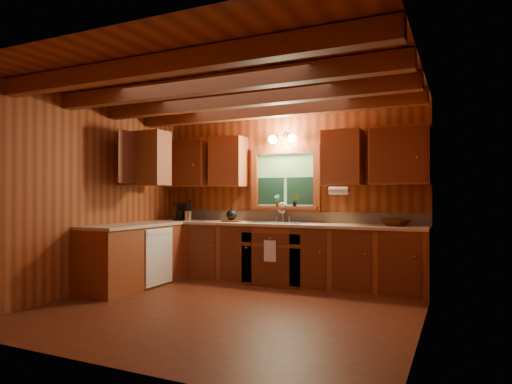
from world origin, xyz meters
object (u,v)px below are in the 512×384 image
object	(u,v)px
cutting_board	(232,221)
coffee_maker	(181,211)
sink	(279,226)
wicker_basket	(395,222)

from	to	relation	value
cutting_board	coffee_maker	bearing A→B (deg)	168.98
sink	coffee_maker	size ratio (longest dim) A/B	2.82
coffee_maker	wicker_basket	distance (m)	3.39
coffee_maker	wicker_basket	world-z (taller)	coffee_maker
coffee_maker	cutting_board	world-z (taller)	coffee_maker
cutting_board	wicker_basket	size ratio (longest dim) A/B	0.75
coffee_maker	wicker_basket	size ratio (longest dim) A/B	0.79
coffee_maker	cutting_board	distance (m)	0.99
coffee_maker	cutting_board	bearing A→B (deg)	-17.01
wicker_basket	sink	bearing A→B (deg)	-178.72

